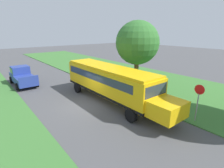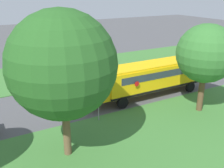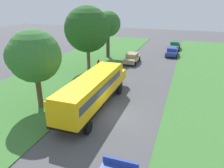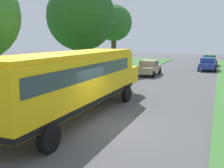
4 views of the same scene
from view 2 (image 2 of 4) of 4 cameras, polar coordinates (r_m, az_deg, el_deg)
The scene contains 8 objects.
ground_plane at distance 27.80m, azimuth 6.68°, elevation -0.52°, with size 120.00×120.00×0.00m, color #4C4C4F.
grass_verge at distance 21.26m, azimuth 22.71°, elevation -8.67°, with size 12.00×80.00×0.08m, color #3D7533.
grass_far_side at distance 35.08m, azimuth -1.90°, elevation 4.04°, with size 10.00×80.00×0.07m, color #3D7533.
school_bus at distance 25.04m, azimuth 8.50°, elevation 1.72°, with size 2.85×12.42×3.16m.
pickup_truck at distance 35.73m, azimuth 17.25°, elevation 5.16°, with size 2.28×5.40×2.10m.
oak_tree_beside_bus at distance 21.91m, azimuth 20.31°, elevation 6.28°, with size 4.64×4.67×7.27m.
oak_tree_roadside_mid at distance 14.49m, azimuth -10.72°, elevation 3.67°, with size 6.14×6.14×8.85m.
stop_sign at distance 19.88m, azimuth -2.99°, elevation -3.59°, with size 0.08×0.68×2.74m.
Camera 2 is at (-20.98, 15.44, 9.70)m, focal length 42.00 mm.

